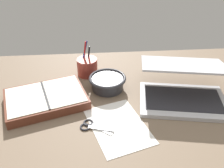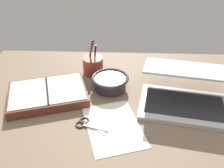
{
  "view_description": "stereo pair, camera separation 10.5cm",
  "coord_description": "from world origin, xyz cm",
  "px_view_note": "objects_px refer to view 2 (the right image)",
  "views": [
    {
      "loc": [
        -10.15,
        -81.2,
        66.89
      ],
      "look_at": [
        -3.33,
        6.02,
        9.0
      ],
      "focal_mm": 40.0,
      "sensor_mm": 36.0,
      "label": 1
    },
    {
      "loc": [
        0.33,
        -81.39,
        66.89
      ],
      "look_at": [
        -3.33,
        6.02,
        9.0
      ],
      "focal_mm": 40.0,
      "sensor_mm": 36.0,
      "label": 2
    }
  ],
  "objects_px": {
    "planner": "(47,94)",
    "pen_cup": "(92,65)",
    "bowl": "(109,82)",
    "laptop": "(184,93)",
    "scissors": "(85,124)"
  },
  "relations": [
    {
      "from": "laptop",
      "to": "bowl",
      "type": "bearing_deg",
      "value": 173.03
    },
    {
      "from": "pen_cup",
      "to": "bowl",
      "type": "bearing_deg",
      "value": -55.29
    },
    {
      "from": "pen_cup",
      "to": "laptop",
      "type": "bearing_deg",
      "value": -29.4
    },
    {
      "from": "bowl",
      "to": "pen_cup",
      "type": "xyz_separation_m",
      "value": [
        -0.09,
        0.13,
        0.01
      ]
    },
    {
      "from": "planner",
      "to": "pen_cup",
      "type": "bearing_deg",
      "value": 34.21
    },
    {
      "from": "laptop",
      "to": "planner",
      "type": "distance_m",
      "value": 0.58
    },
    {
      "from": "pen_cup",
      "to": "planner",
      "type": "height_order",
      "value": "pen_cup"
    },
    {
      "from": "laptop",
      "to": "planner",
      "type": "height_order",
      "value": "laptop"
    },
    {
      "from": "bowl",
      "to": "pen_cup",
      "type": "height_order",
      "value": "pen_cup"
    },
    {
      "from": "laptop",
      "to": "bowl",
      "type": "height_order",
      "value": "laptop"
    },
    {
      "from": "laptop",
      "to": "scissors",
      "type": "height_order",
      "value": "laptop"
    },
    {
      "from": "scissors",
      "to": "planner",
      "type": "bearing_deg",
      "value": 166.61
    },
    {
      "from": "bowl",
      "to": "scissors",
      "type": "bearing_deg",
      "value": -108.14
    },
    {
      "from": "laptop",
      "to": "pen_cup",
      "type": "distance_m",
      "value": 0.47
    },
    {
      "from": "bowl",
      "to": "scissors",
      "type": "relative_size",
      "value": 1.32
    }
  ]
}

